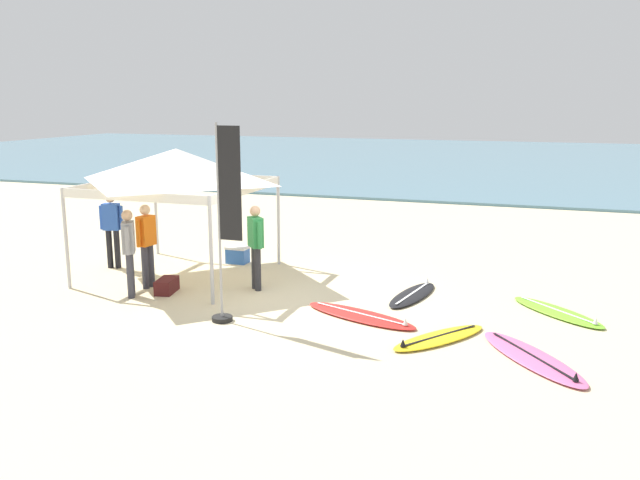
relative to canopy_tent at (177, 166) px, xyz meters
name	(u,v)px	position (x,y,z in m)	size (l,w,h in m)	color
ground_plane	(284,299)	(2.78, -0.91, -2.39)	(80.00, 80.00, 0.00)	beige
sea	(470,159)	(2.78, 29.88, -2.34)	(80.00, 36.00, 0.10)	#568499
canopy_tent	(177,166)	(0.00, 0.00, 0.00)	(3.37, 3.37, 2.75)	#B7B7BC
surfboard_pink	(532,358)	(7.37, -2.52, -2.35)	(1.92, 2.22, 0.19)	pink
surfboard_black	(413,295)	(5.08, 0.08, -2.35)	(0.87, 2.00, 0.19)	black
surfboard_lime	(557,312)	(7.74, -0.14, -2.35)	(1.86, 1.81, 0.19)	#7AD12D
surfboard_red	(361,315)	(4.46, -1.47, -2.35)	(2.35, 1.38, 0.19)	red
surfboard_yellow	(439,338)	(5.94, -2.14, -2.35)	(1.55, 1.88, 0.19)	yellow
person_green	(256,242)	(2.00, -0.46, -1.40)	(0.41, 0.42, 1.71)	#2D2D33
person_orange	(147,240)	(-0.14, -1.04, -1.40)	(0.27, 0.55, 1.71)	#383842
person_grey	(129,247)	(-0.10, -1.71, -1.40)	(0.37, 0.49, 1.71)	#383842
person_blue	(112,225)	(-1.79, 0.09, -1.40)	(0.54, 0.30, 1.71)	black
banner_flag	(226,232)	(2.35, -2.43, -0.82)	(0.60, 0.36, 3.40)	#99999E
gear_bag_near_tent	(167,286)	(0.40, -1.24, -2.25)	(0.60, 0.32, 0.28)	#4C1919
cooler_box	(238,255)	(0.67, 1.41, -2.19)	(0.50, 0.36, 0.39)	#2D60B7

